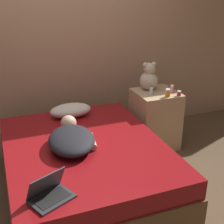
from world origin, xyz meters
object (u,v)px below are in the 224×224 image
bottle_red (179,93)px  bottle_clear (151,91)px  teddy_bear (149,78)px  bottle_pink (172,89)px  laptop (50,193)px  bottle_orange (168,93)px  pillow (71,110)px  person_lying (72,138)px

bottle_red → bottle_clear: bearing=146.3°
teddy_bear → bottle_pink: size_ratio=3.63×
laptop → bottle_pink: bottle_pink is taller
teddy_bear → bottle_orange: (0.08, -0.30, -0.10)m
pillow → bottle_red: size_ratio=7.85×
person_lying → teddy_bear: (1.09, 0.63, 0.28)m
bottle_orange → laptop: bearing=-146.1°
bottle_clear → teddy_bear: bearing=74.2°
bottle_red → bottle_pink: bottle_pink is taller
bottle_pink → bottle_red: bearing=-82.8°
bottle_clear → laptop: bearing=-139.9°
pillow → bottle_pink: 1.17m
teddy_bear → bottle_pink: teddy_bear is taller
teddy_bear → bottle_red: 0.40m
bottle_red → bottle_pink: (-0.02, 0.13, 0.02)m
bottle_pink → bottle_orange: bearing=-136.9°
person_lying → laptop: laptop is taller
pillow → laptop: size_ratio=1.33×
pillow → bottle_pink: size_ratio=5.06×
bottle_orange → person_lying: bearing=-164.4°
person_lying → bottle_orange: bottle_orange is taller
laptop → teddy_bear: (1.42, 1.31, 0.31)m
person_lying → teddy_bear: bearing=39.3°
laptop → bottle_orange: size_ratio=3.83×
person_lying → laptop: bearing=-106.3°
bottle_clear → pillow: bearing=168.8°
person_lying → bottle_orange: 1.23m
bottle_red → bottle_pink: 0.13m
teddy_bear → laptop: bearing=-137.3°
bottle_red → teddy_bear: bearing=123.7°
person_lying → teddy_bear: 1.29m
pillow → bottle_pink: bearing=-11.0°
laptop → teddy_bear: size_ratio=1.05×
laptop → bottle_orange: bearing=9.2°
teddy_bear → bottle_pink: 0.29m
laptop → bottle_pink: size_ratio=3.81×
bottle_pink → teddy_bear: bearing=135.8°
laptop → bottle_red: size_ratio=5.92×
pillow → laptop: 1.43m
bottle_orange → bottle_pink: 0.16m
laptop → teddy_bear: bearing=18.0°
bottle_red → bottle_clear: 0.31m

